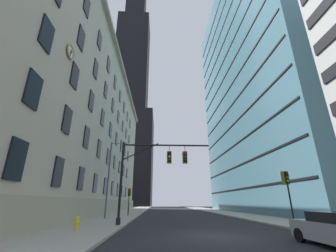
{
  "coord_description": "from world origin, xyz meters",
  "views": [
    {
      "loc": [
        -3.32,
        -13.6,
        1.86
      ],
      "look_at": [
        -1.58,
        27.94,
        16.74
      ],
      "focal_mm": 22.7,
      "sensor_mm": 36.0,
      "label": 1
    }
  ],
  "objects_px": {
    "fire_hydrant": "(77,223)",
    "traffic_light_near_right": "(286,181)",
    "traffic_light_far_left": "(129,194)",
    "traffic_signal_mast": "(157,165)",
    "street_lamppost": "(112,172)"
  },
  "relations": [
    {
      "from": "fire_hydrant",
      "to": "traffic_light_near_right",
      "type": "bearing_deg",
      "value": 6.13
    },
    {
      "from": "traffic_light_near_right",
      "to": "traffic_light_far_left",
      "type": "bearing_deg",
      "value": 135.33
    },
    {
      "from": "traffic_light_near_right",
      "to": "traffic_signal_mast",
      "type": "bearing_deg",
      "value": 170.31
    },
    {
      "from": "traffic_light_near_right",
      "to": "fire_hydrant",
      "type": "height_order",
      "value": "traffic_light_near_right"
    },
    {
      "from": "traffic_signal_mast",
      "to": "traffic_light_far_left",
      "type": "bearing_deg",
      "value": 107.69
    },
    {
      "from": "traffic_signal_mast",
      "to": "fire_hydrant",
      "type": "height_order",
      "value": "traffic_signal_mast"
    },
    {
      "from": "traffic_light_near_right",
      "to": "fire_hydrant",
      "type": "distance_m",
      "value": 15.57
    },
    {
      "from": "traffic_light_far_left",
      "to": "fire_hydrant",
      "type": "relative_size",
      "value": 4.07
    },
    {
      "from": "traffic_signal_mast",
      "to": "traffic_light_far_left",
      "type": "relative_size",
      "value": 2.25
    },
    {
      "from": "traffic_light_far_left",
      "to": "fire_hydrant",
      "type": "bearing_deg",
      "value": -94.42
    },
    {
      "from": "traffic_light_far_left",
      "to": "traffic_light_near_right",
      "type": "bearing_deg",
      "value": -44.67
    },
    {
      "from": "traffic_signal_mast",
      "to": "fire_hydrant",
      "type": "bearing_deg",
      "value": -146.39
    },
    {
      "from": "traffic_signal_mast",
      "to": "fire_hydrant",
      "type": "relative_size",
      "value": 9.16
    },
    {
      "from": "traffic_light_far_left",
      "to": "traffic_signal_mast",
      "type": "bearing_deg",
      "value": -72.31
    },
    {
      "from": "traffic_signal_mast",
      "to": "street_lamppost",
      "type": "bearing_deg",
      "value": 127.87
    }
  ]
}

